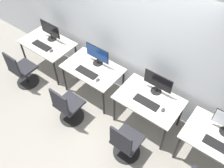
# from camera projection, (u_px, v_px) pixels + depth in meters

# --- Properties ---
(ground_plane) EXTENTS (20.00, 20.00, 0.00)m
(ground_plane) POSITION_uv_depth(u_px,v_px,m) (107.00, 118.00, 4.89)
(ground_plane) COLOR gray
(wall_back) EXTENTS (12.00, 0.05, 2.80)m
(wall_back) POSITION_uv_depth(u_px,v_px,m) (137.00, 39.00, 4.31)
(wall_back) COLOR #B7BCC1
(wall_back) RESTS_ON ground_plane
(desk_far_left) EXTENTS (1.13, 0.74, 0.71)m
(desk_far_left) POSITION_uv_depth(u_px,v_px,m) (48.00, 45.00, 5.40)
(desk_far_left) COLOR #BCB7AD
(desk_far_left) RESTS_ON ground_plane
(monitor_far_left) EXTENTS (0.53, 0.20, 0.40)m
(monitor_far_left) POSITION_uv_depth(u_px,v_px,m) (50.00, 31.00, 5.26)
(monitor_far_left) COLOR black
(monitor_far_left) RESTS_ON desk_far_left
(keyboard_far_left) EXTENTS (0.46, 0.16, 0.02)m
(keyboard_far_left) POSITION_uv_depth(u_px,v_px,m) (42.00, 46.00, 5.25)
(keyboard_far_left) COLOR black
(keyboard_far_left) RESTS_ON desk_far_left
(mouse_far_left) EXTENTS (0.06, 0.09, 0.03)m
(mouse_far_left) POSITION_uv_depth(u_px,v_px,m) (51.00, 51.00, 5.13)
(mouse_far_left) COLOR #333333
(mouse_far_left) RESTS_ON desk_far_left
(office_chair_far_left) EXTENTS (0.48, 0.48, 0.89)m
(office_chair_far_left) POSITION_uv_depth(u_px,v_px,m) (22.00, 72.00, 5.24)
(office_chair_far_left) COLOR black
(office_chair_far_left) RESTS_ON ground_plane
(desk_left) EXTENTS (1.13, 0.74, 0.71)m
(desk_left) POSITION_uv_depth(u_px,v_px,m) (93.00, 70.00, 4.87)
(desk_left) COLOR #BCB7AD
(desk_left) RESTS_ON ground_plane
(monitor_left) EXTENTS (0.53, 0.20, 0.40)m
(monitor_left) POSITION_uv_depth(u_px,v_px,m) (97.00, 55.00, 4.74)
(monitor_left) COLOR black
(monitor_left) RESTS_ON desk_left
(keyboard_left) EXTENTS (0.46, 0.16, 0.02)m
(keyboard_left) POSITION_uv_depth(u_px,v_px,m) (87.00, 72.00, 4.72)
(keyboard_left) COLOR black
(keyboard_left) RESTS_ON desk_left
(mouse_left) EXTENTS (0.06, 0.09, 0.03)m
(mouse_left) POSITION_uv_depth(u_px,v_px,m) (98.00, 80.00, 4.58)
(mouse_left) COLOR #333333
(mouse_left) RESTS_ON desk_left
(office_chair_left) EXTENTS (0.48, 0.48, 0.89)m
(office_chair_left) POSITION_uv_depth(u_px,v_px,m) (68.00, 107.00, 4.60)
(office_chair_left) COLOR black
(office_chair_left) RESTS_ON ground_plane
(desk_right) EXTENTS (1.13, 0.74, 0.71)m
(desk_right) POSITION_uv_depth(u_px,v_px,m) (149.00, 102.00, 4.35)
(desk_right) COLOR #BCB7AD
(desk_right) RESTS_ON ground_plane
(monitor_right) EXTENTS (0.53, 0.20, 0.40)m
(monitor_right) POSITION_uv_depth(u_px,v_px,m) (158.00, 83.00, 4.25)
(monitor_right) COLOR black
(monitor_right) RESTS_ON desk_right
(keyboard_right) EXTENTS (0.46, 0.16, 0.02)m
(keyboard_right) POSITION_uv_depth(u_px,v_px,m) (146.00, 102.00, 4.23)
(keyboard_right) COLOR black
(keyboard_right) RESTS_ON desk_right
(mouse_right) EXTENTS (0.06, 0.09, 0.03)m
(mouse_right) POSITION_uv_depth(u_px,v_px,m) (163.00, 110.00, 4.12)
(mouse_right) COLOR #333333
(mouse_right) RESTS_ON desk_right
(office_chair_right) EXTENTS (0.48, 0.48, 0.89)m
(office_chair_right) POSITION_uv_depth(u_px,v_px,m) (126.00, 144.00, 4.10)
(office_chair_right) COLOR black
(office_chair_right) RESTS_ON ground_plane
(desk_far_right) EXTENTS (1.13, 0.74, 0.71)m
(desk_far_right) POSITION_uv_depth(u_px,v_px,m) (220.00, 142.00, 3.82)
(desk_far_right) COLOR #BCB7AD
(desk_far_right) RESTS_ON ground_plane
(keyboard_far_right) EXTENTS (0.46, 0.16, 0.02)m
(keyboard_far_right) POSITION_uv_depth(u_px,v_px,m) (218.00, 146.00, 3.68)
(keyboard_far_right) COLOR black
(keyboard_far_right) RESTS_ON desk_far_right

